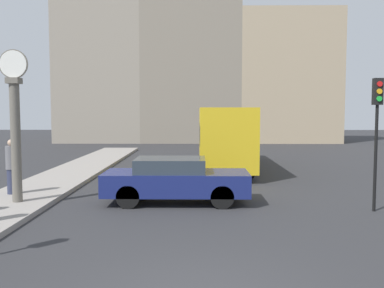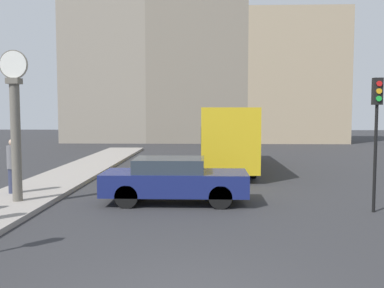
% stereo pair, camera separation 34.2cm
% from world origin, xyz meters
% --- Properties ---
extents(sidewalk_corner, '(2.54, 27.73, 0.15)m').
position_xyz_m(sidewalk_corner, '(-5.73, 11.86, 0.08)').
color(sidewalk_corner, gray).
rests_on(sidewalk_corner, ground_plane).
extents(building_row, '(26.06, 5.00, 14.50)m').
position_xyz_m(building_row, '(-0.31, 34.10, 6.69)').
color(building_row, gray).
rests_on(building_row, ground_plane).
extents(sedan_car, '(4.55, 1.77, 1.43)m').
position_xyz_m(sedan_car, '(-0.67, 7.03, 0.75)').
color(sedan_car, navy).
rests_on(sedan_car, ground_plane).
extents(bus_distant, '(2.38, 9.20, 3.06)m').
position_xyz_m(bus_distant, '(1.31, 15.07, 1.74)').
color(bus_distant, gold).
rests_on(bus_distant, ground_plane).
extents(traffic_light_far, '(0.26, 0.24, 3.85)m').
position_xyz_m(traffic_light_far, '(5.19, 6.00, 2.76)').
color(traffic_light_far, black).
rests_on(traffic_light_far, ground_plane).
extents(street_clock, '(0.88, 0.38, 4.60)m').
position_xyz_m(street_clock, '(-5.47, 6.47, 2.46)').
color(street_clock, '#666056').
rests_on(street_clock, sidewalk_corner).
extents(pedestrian_grey_jacket, '(0.38, 0.38, 1.83)m').
position_xyz_m(pedestrian_grey_jacket, '(-6.17, 7.71, 1.06)').
color(pedestrian_grey_jacket, '#2D334C').
rests_on(pedestrian_grey_jacket, sidewalk_corner).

